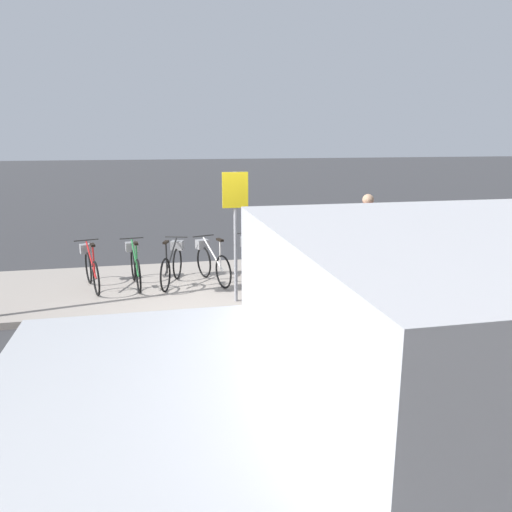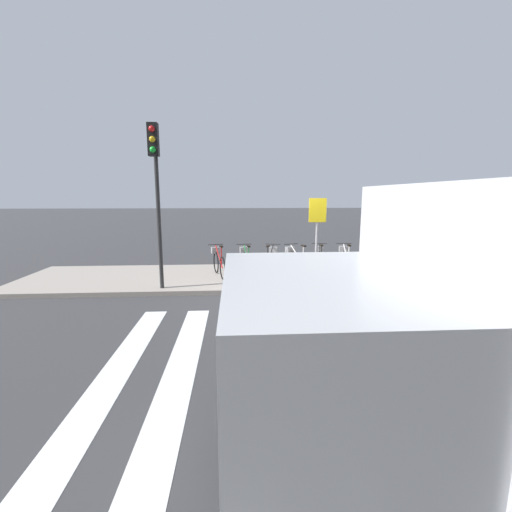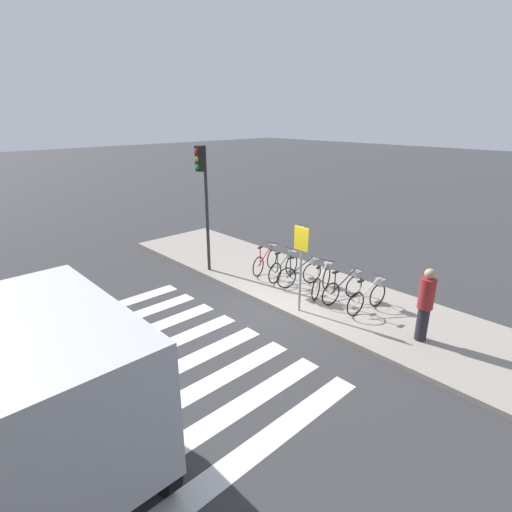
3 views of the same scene
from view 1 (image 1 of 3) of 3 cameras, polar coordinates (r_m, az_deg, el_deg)
name	(u,v)px [view 1 (image 1 of 3)]	position (r m, az deg, el deg)	size (l,w,h in m)	color
ground_plane	(202,316)	(8.59, -6.21, -6.80)	(120.00, 120.00, 0.00)	#38383A
sidewalk	(193,285)	(10.14, -7.18, -3.28)	(15.18, 3.31, 0.12)	#9E9389
parked_bicycle_0	(91,267)	(10.06, -18.35, -1.15)	(0.55, 1.50, 0.95)	black
parked_bicycle_1	(135,264)	(10.00, -13.68, -0.93)	(0.46, 1.53, 0.95)	black
parked_bicycle_2	(173,263)	(9.96, -9.50, -0.78)	(0.61, 1.48, 0.95)	black
parked_bicycle_3	(211,261)	(10.02, -5.16, -0.56)	(0.62, 1.47, 0.95)	black
parked_bicycle_4	(247,258)	(10.18, -1.08, -0.28)	(0.46, 1.53, 0.95)	black
parked_bicycle_5	(284,257)	(10.32, 3.17, -0.11)	(0.46, 1.53, 0.95)	black
truck	(507,429)	(3.10, 26.73, -17.27)	(4.77, 2.10, 2.54)	black
pedestrian	(366,234)	(10.37, 12.49, 2.43)	(0.34, 0.34, 1.73)	#23232D
sign_post	(235,215)	(8.53, -2.38, 4.71)	(0.44, 0.07, 2.27)	#99999E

